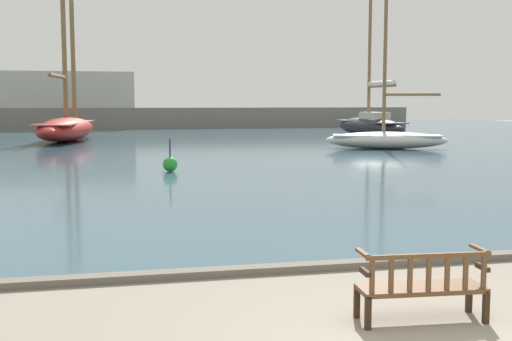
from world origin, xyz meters
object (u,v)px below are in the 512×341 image
Objects in this scene: park_bench at (422,285)px; channel_buoy at (170,164)px; sailboat_outer_starboard at (387,138)px; sailboat_mid_starboard at (370,124)px; sailboat_centre_channel at (66,126)px.

channel_buoy reaches higher than park_bench.
park_bench is 29.32m from sailboat_outer_starboard.
park_bench is 17.60m from channel_buoy.
sailboat_mid_starboard is at bearing 51.53° from channel_buoy.
park_bench is at bearing -84.62° from channel_buoy.
sailboat_centre_channel reaches higher than sailboat_outer_starboard.
sailboat_centre_channel is at bearing 147.50° from sailboat_outer_starboard.
sailboat_centre_channel is 22.55m from sailboat_mid_starboard.
sailboat_centre_channel reaches higher than channel_buoy.
sailboat_outer_starboard is 21.90m from sailboat_centre_channel.
sailboat_mid_starboard is 27.71m from channel_buoy.
sailboat_centre_channel reaches higher than park_bench.
sailboat_mid_starboard is (22.55, 0.48, -0.07)m from sailboat_centre_channel.
sailboat_centre_channel reaches higher than sailboat_mid_starboard.
sailboat_mid_starboard reaches higher than channel_buoy.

